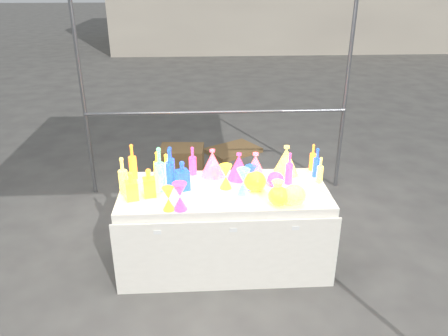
{
  "coord_description": "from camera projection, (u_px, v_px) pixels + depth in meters",
  "views": [
    {
      "loc": [
        -0.19,
        -3.38,
        2.46
      ],
      "look_at": [
        0.0,
        0.0,
        0.95
      ],
      "focal_mm": 35.0,
      "sensor_mm": 36.0,
      "label": 1
    }
  ],
  "objects": [
    {
      "name": "decanter_0",
      "position": [
        131.0,
        186.0,
        3.56
      ],
      "size": [
        0.12,
        0.12,
        0.25
      ],
      "primitive_type": null,
      "rotation": [
        0.0,
        0.0,
        0.25
      ],
      "color": "red",
      "rests_on": "display_table"
    },
    {
      "name": "hourglass_3",
      "position": [
        243.0,
        182.0,
        3.66
      ],
      "size": [
        0.12,
        0.12,
        0.23
      ],
      "primitive_type": null,
      "rotation": [
        0.0,
        0.0,
        -0.06
      ],
      "color": "#A52172",
      "rests_on": "display_table"
    },
    {
      "name": "bottle_6",
      "position": [
        157.0,
        165.0,
        3.92
      ],
      "size": [
        0.09,
        0.09,
        0.27
      ],
      "primitive_type": null,
      "rotation": [
        0.0,
        0.0,
        -0.31
      ],
      "color": "red",
      "rests_on": "display_table"
    },
    {
      "name": "hourglass_0",
      "position": [
        168.0,
        199.0,
        3.42
      ],
      "size": [
        0.12,
        0.12,
        0.19
      ],
      "primitive_type": null,
      "rotation": [
        0.0,
        0.0,
        -0.25
      ],
      "color": "yellow",
      "rests_on": "display_table"
    },
    {
      "name": "display_table",
      "position": [
        224.0,
        227.0,
        3.93
      ],
      "size": [
        1.84,
        0.83,
        0.75
      ],
      "color": "white",
      "rests_on": "ground"
    },
    {
      "name": "hourglass_1",
      "position": [
        180.0,
        196.0,
        3.41
      ],
      "size": [
        0.15,
        0.15,
        0.23
      ],
      "primitive_type": null,
      "rotation": [
        0.0,
        0.0,
        0.43
      ],
      "color": "blue",
      "rests_on": "display_table"
    },
    {
      "name": "lampshade_1",
      "position": [
        255.0,
        167.0,
        3.87
      ],
      "size": [
        0.27,
        0.27,
        0.27
      ],
      "primitive_type": null,
      "rotation": [
        0.0,
        0.0,
        -0.19
      ],
      "color": "#FFAE35",
      "rests_on": "display_table"
    },
    {
      "name": "bottle_2",
      "position": [
        133.0,
        162.0,
        3.91
      ],
      "size": [
        0.09,
        0.09,
        0.33
      ],
      "primitive_type": null,
      "rotation": [
        0.0,
        0.0,
        -0.19
      ],
      "color": "yellow",
      "rests_on": "display_table"
    },
    {
      "name": "bottle_9",
      "position": [
        313.0,
        157.0,
        4.1
      ],
      "size": [
        0.06,
        0.06,
        0.26
      ],
      "primitive_type": null,
      "rotation": [
        0.0,
        0.0,
        -0.04
      ],
      "color": "yellow",
      "rests_on": "display_table"
    },
    {
      "name": "cardboard_box_flat",
      "position": [
        233.0,
        150.0,
        6.55
      ],
      "size": [
        0.91,
        0.84,
        0.06
      ],
      "primitive_type": "cube",
      "rotation": [
        0.0,
        0.0,
        0.56
      ],
      "color": "olive",
      "rests_on": "ground"
    },
    {
      "name": "bottle_7",
      "position": [
        170.0,
        167.0,
        3.78
      ],
      "size": [
        0.11,
        0.11,
        0.35
      ],
      "primitive_type": null,
      "rotation": [
        0.0,
        0.0,
        -0.36
      ],
      "color": "#177E48",
      "rests_on": "display_table"
    },
    {
      "name": "bottle_11",
      "position": [
        320.0,
        170.0,
        3.86
      ],
      "size": [
        0.06,
        0.06,
        0.24
      ],
      "primitive_type": null,
      "rotation": [
        0.0,
        0.0,
        0.01
      ],
      "color": "#147F7C",
      "rests_on": "display_table"
    },
    {
      "name": "globe_0",
      "position": [
        279.0,
        197.0,
        3.5
      ],
      "size": [
        0.21,
        0.21,
        0.14
      ],
      "primitive_type": null,
      "rotation": [
        0.0,
        0.0,
        0.2
      ],
      "color": "red",
      "rests_on": "display_table"
    },
    {
      "name": "bottle_3",
      "position": [
        193.0,
        161.0,
        4.01
      ],
      "size": [
        0.08,
        0.08,
        0.27
      ],
      "primitive_type": null,
      "rotation": [
        0.0,
        0.0,
        -0.15
      ],
      "color": "blue",
      "rests_on": "display_table"
    },
    {
      "name": "bottle_1",
      "position": [
        170.0,
        164.0,
        3.89
      ],
      "size": [
        0.1,
        0.1,
        0.32
      ],
      "primitive_type": null,
      "rotation": [
        0.0,
        0.0,
        0.3
      ],
      "color": "#177E48",
      "rests_on": "display_table"
    },
    {
      "name": "decanter_1",
      "position": [
        149.0,
        182.0,
        3.62
      ],
      "size": [
        0.12,
        0.12,
        0.25
      ],
      "primitive_type": null,
      "rotation": [
        0.0,
        0.0,
        0.2
      ],
      "color": "yellow",
      "rests_on": "display_table"
    },
    {
      "name": "lampshade_2",
      "position": [
        239.0,
        166.0,
        3.93
      ],
      "size": [
        0.23,
        0.23,
        0.25
      ],
      "primitive_type": null,
      "rotation": [
        0.0,
        0.0,
        -0.11
      ],
      "color": "blue",
      "rests_on": "display_table"
    },
    {
      "name": "bottle_8",
      "position": [
        317.0,
        162.0,
        3.97
      ],
      "size": [
        0.07,
        0.07,
        0.28
      ],
      "primitive_type": null,
      "rotation": [
        0.0,
        0.0,
        -0.17
      ],
      "color": "#177E48",
      "rests_on": "display_table"
    },
    {
      "name": "bottle_5",
      "position": [
        160.0,
        169.0,
        3.67
      ],
      "size": [
        0.11,
        0.11,
        0.4
      ],
      "primitive_type": null,
      "rotation": [
        0.0,
        0.0,
        0.34
      ],
      "color": "#A52172",
      "rests_on": "display_table"
    },
    {
      "name": "globe_2",
      "position": [
        255.0,
        182.0,
        3.73
      ],
      "size": [
        0.19,
        0.19,
        0.15
      ],
      "primitive_type": null,
      "rotation": [
        0.0,
        0.0,
        -0.01
      ],
      "color": "yellow",
      "rests_on": "display_table"
    },
    {
      "name": "hourglass_2",
      "position": [
        277.0,
        193.0,
        3.51
      ],
      "size": [
        0.12,
        0.12,
        0.2
      ],
      "primitive_type": null,
      "rotation": [
        0.0,
        0.0,
        -0.27
      ],
      "color": "#147F7C",
      "rests_on": "display_table"
    },
    {
      "name": "cardboard_box_closed",
      "position": [
        182.0,
        162.0,
        5.71
      ],
      "size": [
        0.59,
        0.45,
        0.41
      ],
      "primitive_type": "cube",
      "rotation": [
        0.0,
        0.0,
        -0.07
      ],
      "color": "olive",
      "rests_on": "ground"
    },
    {
      "name": "hourglass_4",
      "position": [
        226.0,
        177.0,
        3.76
      ],
      "size": [
        0.13,
        0.13,
        0.22
      ],
      "primitive_type": null,
      "rotation": [
        0.0,
        0.0,
        -0.29
      ],
      "color": "red",
      "rests_on": "display_table"
    },
    {
      "name": "globe_3",
      "position": [
        275.0,
        180.0,
        3.82
      ],
      "size": [
        0.17,
        0.17,
        0.12
      ],
      "primitive_type": null,
      "rotation": [
        0.0,
        0.0,
        -0.21
      ],
      "color": "blue",
      "rests_on": "display_table"
    },
    {
      "name": "bottle_10",
      "position": [
        289.0,
        168.0,
        3.83
      ],
      "size": [
        0.07,
        0.07,
        0.3
      ],
      "primitive_type": null,
      "rotation": [
        0.0,
        0.0,
        -0.03
      ],
      "color": "blue",
      "rests_on": "display_table"
    },
    {
      "name": "hourglass_5",
      "position": [
        251.0,
        177.0,
        3.75
      ],
      "size": [
        0.12,
        0.12,
        0.21
      ],
      "primitive_type": null,
      "rotation": [
        0.0,
        0.0,
        0.09
      ],
      "color": "#177E48",
      "rests_on": "display_table"
    },
    {
      "name": "bottle_0",
      "position": [
        167.0,
        169.0,
        3.83
      ],
      "size": [
        0.09,
        0.09,
        0.28
      ],
      "primitive_type": null,
      "rotation": [
        0.0,
        0.0,
        0.19
      ],
      "color": "red",
      "rests_on": "display_table"
    },
    {
      "name": "globe_1",
      "position": [
        294.0,
        196.0,
        3.51
      ],
      "size": [
        0.19,
        0.19,
        0.15
      ],
      "primitive_type": null,
      "rotation": [
        0.0,
        0.0,
        -0.04
      ],
      "color": "#147F7C",
      "rests_on": "display_table"
    },
    {
      "name": "lampshade_0",
      "position": [
        212.0,
        163.0,
        3.98
      ],
      "size": [
        0.27,
        0.27,
        0.26
      ],
      "primitive_type": null,
      "rotation": [
        0.0,
        0.0,
        -0.28
      ],
      "color": "#FFAE35",
      "rests_on": "display_table"
    },
    {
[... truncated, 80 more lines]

